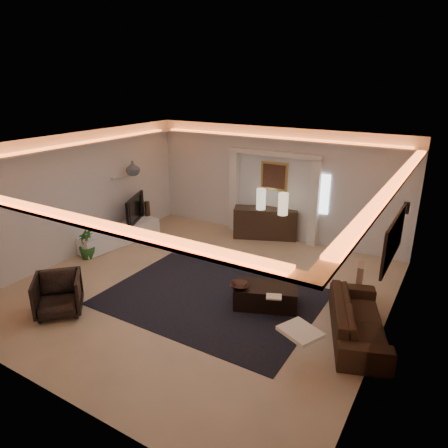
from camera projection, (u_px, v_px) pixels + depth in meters
The scene contains 33 objects.
floor at pixel (201, 288), 8.39m from camera, with size 7.00×7.00×0.00m, color tan.
ceiling at pixel (198, 146), 7.41m from camera, with size 7.00×7.00×0.00m, color white.
wall_back at pixel (274, 183), 10.72m from camera, with size 7.00×7.00×0.00m, color silver.
wall_front at pixel (40, 302), 5.08m from camera, with size 7.00×7.00×0.00m, color silver.
wall_left at pixel (76, 196), 9.59m from camera, with size 7.00×7.00×0.00m, color silver.
wall_right at pixel (390, 261), 6.20m from camera, with size 7.00×7.00×0.00m, color silver.
cove_soffit at pixel (198, 161), 7.50m from camera, with size 7.00×7.00×0.04m, color silver.
daylight_slit at pixel (324, 194), 10.09m from camera, with size 0.25×0.03×1.00m, color white.
area_rug at pixel (212, 297), 8.03m from camera, with size 4.00×3.00×0.01m, color black.
pilaster_left at pixel (234, 191), 11.32m from camera, with size 0.22×0.20×2.20m, color silver.
pilaster_right at pixel (314, 204), 10.20m from camera, with size 0.22×0.20×2.20m, color silver.
alcove_header at pixel (274, 154), 10.37m from camera, with size 2.52×0.20×0.12m, color silver.
painting_frame at pixel (274, 176), 10.63m from camera, with size 0.74×0.04×0.74m, color tan.
painting_canvas at pixel (274, 176), 10.61m from camera, with size 0.62×0.02×0.62m, color #4C2D1E.
art_panel_frame at pixel (394, 239), 6.38m from camera, with size 0.04×1.64×0.74m, color black.
art_panel_gold at pixel (392, 239), 6.39m from camera, with size 0.02×1.50×0.62m, color tan.
wall_sconce at pixel (406, 208), 7.96m from camera, with size 0.12×0.12×0.22m, color black.
wall_niche at pixel (120, 176), 10.63m from camera, with size 0.10×0.55×0.04m, color silver.
console at pixel (265, 223), 10.93m from camera, with size 1.66×0.52×0.83m, color black.
lamp_left at pixel (261, 199), 10.64m from camera, with size 0.24×0.24×0.55m, color beige.
lamp_right at pixel (283, 204), 10.20m from camera, with size 0.25×0.25×0.56m, color #FFE6B2.
media_ledge at pixel (120, 235), 10.59m from camera, with size 0.57×2.27×0.43m, color white.
tv at pixel (131, 209), 10.77m from camera, with size 0.16×1.26×0.72m, color black.
figurine at pixel (147, 209), 11.35m from camera, with size 0.15×0.15×0.41m, color #432D22.
ginger_jar at pixel (133, 168), 10.57m from camera, with size 0.36×0.36×0.37m, color slate.
plant at pixel (87, 244), 9.68m from camera, with size 0.39×0.39×0.69m, color #20521F.
sofa at pixel (358, 319), 6.77m from camera, with size 0.81×2.08×0.61m, color #52351C.
throw_blanket at pixel (300, 332), 6.01m from camera, with size 0.57×0.47×0.06m, color beige.
throw_pillow at pixel (360, 273), 7.80m from camera, with size 0.11×0.38×0.38m, color #A48163.
coffee_table at pixel (266, 296), 7.67m from camera, with size 1.16×0.63×0.43m, color black.
bowl at pixel (239, 286), 7.52m from camera, with size 0.34×0.34×0.08m, color black.
magazine at pixel (274, 297), 7.20m from camera, with size 0.27×0.19×0.03m, color beige.
armchair at pixel (58, 295), 7.41m from camera, with size 0.79×0.81×0.74m, color black.
Camera 1 is at (4.25, -6.14, 4.08)m, focal length 32.85 mm.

